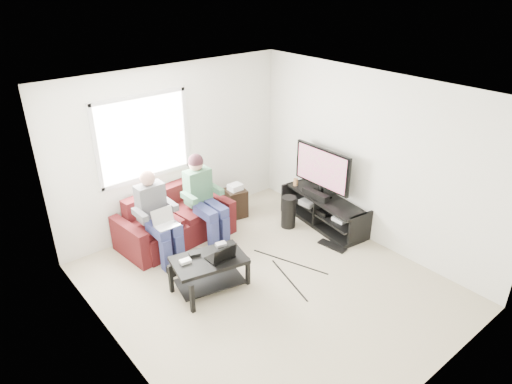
% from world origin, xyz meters
% --- Properties ---
extents(floor, '(4.50, 4.50, 0.00)m').
position_xyz_m(floor, '(0.00, 0.00, 0.00)').
color(floor, '#B7AF8F').
rests_on(floor, ground).
extents(ceiling, '(4.50, 4.50, 0.00)m').
position_xyz_m(ceiling, '(0.00, 0.00, 2.60)').
color(ceiling, white).
rests_on(ceiling, wall_back).
extents(wall_back, '(4.50, 0.00, 4.50)m').
position_xyz_m(wall_back, '(0.00, 2.25, 1.30)').
color(wall_back, silver).
rests_on(wall_back, floor).
extents(wall_front, '(4.50, 0.00, 4.50)m').
position_xyz_m(wall_front, '(0.00, -2.25, 1.30)').
color(wall_front, silver).
rests_on(wall_front, floor).
extents(wall_left, '(0.00, 4.50, 4.50)m').
position_xyz_m(wall_left, '(-2.00, 0.00, 1.30)').
color(wall_left, silver).
rests_on(wall_left, floor).
extents(wall_right, '(0.00, 4.50, 4.50)m').
position_xyz_m(wall_right, '(2.00, 0.00, 1.30)').
color(wall_right, silver).
rests_on(wall_right, floor).
extents(window, '(1.48, 0.04, 1.28)m').
position_xyz_m(window, '(-0.50, 2.23, 1.60)').
color(window, white).
rests_on(window, wall_back).
extents(sofa, '(1.75, 0.92, 0.79)m').
position_xyz_m(sofa, '(-0.35, 1.82, 0.30)').
color(sofa, '#4D1317').
rests_on(sofa, floor).
extents(person_left, '(0.40, 0.71, 1.32)m').
position_xyz_m(person_left, '(-0.75, 1.54, 0.72)').
color(person_left, navy).
rests_on(person_left, sofa).
extents(person_right, '(0.40, 0.71, 1.36)m').
position_xyz_m(person_right, '(0.05, 1.56, 0.78)').
color(person_right, navy).
rests_on(person_right, sofa).
extents(laptop_silver, '(0.36, 0.28, 0.24)m').
position_xyz_m(laptop_silver, '(-0.75, 1.29, 0.69)').
color(laptop_silver, silver).
rests_on(laptop_silver, person_left).
extents(coffee_table, '(1.04, 0.76, 0.47)m').
position_xyz_m(coffee_table, '(-0.62, 0.45, 0.35)').
color(coffee_table, black).
rests_on(coffee_table, floor).
extents(laptop_black, '(0.38, 0.30, 0.24)m').
position_xyz_m(laptop_black, '(-0.50, 0.37, 0.59)').
color(laptop_black, black).
rests_on(laptop_black, coffee_table).
extents(controller_a, '(0.15, 0.11, 0.04)m').
position_xyz_m(controller_a, '(-0.90, 0.57, 0.49)').
color(controller_a, silver).
rests_on(controller_a, coffee_table).
extents(controller_b, '(0.16, 0.13, 0.04)m').
position_xyz_m(controller_b, '(-0.72, 0.63, 0.49)').
color(controller_b, black).
rests_on(controller_b, coffee_table).
extents(controller_c, '(0.16, 0.12, 0.04)m').
position_xyz_m(controller_c, '(-0.32, 0.60, 0.49)').
color(controller_c, gray).
rests_on(controller_c, coffee_table).
extents(tv_stand, '(0.67, 1.59, 0.51)m').
position_xyz_m(tv_stand, '(1.77, 0.63, 0.23)').
color(tv_stand, black).
rests_on(tv_stand, floor).
extents(tv, '(0.12, 1.10, 0.81)m').
position_xyz_m(tv, '(1.77, 0.73, 0.97)').
color(tv, black).
rests_on(tv, tv_stand).
extents(soundbar, '(0.12, 0.50, 0.10)m').
position_xyz_m(soundbar, '(1.65, 0.73, 0.56)').
color(soundbar, black).
rests_on(soundbar, tv_stand).
extents(drink_cup, '(0.08, 0.08, 0.12)m').
position_xyz_m(drink_cup, '(1.72, 1.26, 0.57)').
color(drink_cup, '#9A6C42').
rests_on(drink_cup, tv_stand).
extents(console_white, '(0.30, 0.22, 0.06)m').
position_xyz_m(console_white, '(1.77, 0.23, 0.30)').
color(console_white, silver).
rests_on(console_white, tv_stand).
extents(console_grey, '(0.34, 0.26, 0.08)m').
position_xyz_m(console_grey, '(1.77, 0.93, 0.31)').
color(console_grey, gray).
rests_on(console_grey, tv_stand).
extents(console_black, '(0.38, 0.30, 0.07)m').
position_xyz_m(console_black, '(1.77, 0.58, 0.30)').
color(console_black, black).
rests_on(console_black, tv_stand).
extents(subwoofer, '(0.24, 0.24, 0.54)m').
position_xyz_m(subwoofer, '(1.28, 0.96, 0.27)').
color(subwoofer, black).
rests_on(subwoofer, floor).
extents(keyboard_floor, '(0.21, 0.47, 0.03)m').
position_xyz_m(keyboard_floor, '(1.38, 0.08, 0.01)').
color(keyboard_floor, black).
rests_on(keyboard_floor, floor).
extents(end_table, '(0.33, 0.33, 0.59)m').
position_xyz_m(end_table, '(0.84, 1.80, 0.27)').
color(end_table, black).
rests_on(end_table, floor).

